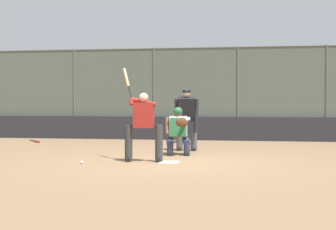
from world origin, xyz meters
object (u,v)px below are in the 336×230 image
at_px(batter_at_plate, 143,124).
at_px(spare_bat_near_backstop, 177,141).
at_px(baseball_loose, 82,162).
at_px(umpire_home, 187,118).
at_px(catcher_behind_plate, 178,130).
at_px(spare_bat_by_padding, 36,141).

xyz_separation_m(batter_at_plate, spare_bat_near_backstop, (-0.11, -5.07, -0.83)).
relative_size(batter_at_plate, baseball_loose, 29.51).
bearing_deg(umpire_home, baseball_loose, 53.86).
bearing_deg(baseball_loose, spare_bat_near_backstop, -103.63).
bearing_deg(catcher_behind_plate, spare_bat_by_padding, -39.58).
distance_m(batter_at_plate, spare_bat_by_padding, 6.49).
distance_m(spare_bat_by_padding, baseball_loose, 6.10).
xyz_separation_m(batter_at_plate, catcher_behind_plate, (-0.62, -1.45, -0.22)).
height_order(batter_at_plate, umpire_home, batter_at_plate).
bearing_deg(batter_at_plate, spare_bat_by_padding, -45.78).
bearing_deg(spare_bat_near_backstop, batter_at_plate, 41.84).
bearing_deg(umpire_home, catcher_behind_plate, 80.80).
height_order(spare_bat_near_backstop, spare_bat_by_padding, same).
xyz_separation_m(spare_bat_by_padding, baseball_loose, (-3.38, 5.07, 0.00)).
distance_m(batter_at_plate, catcher_behind_plate, 1.60).
bearing_deg(spare_bat_near_backstop, baseball_loose, 29.49).
distance_m(umpire_home, spare_bat_near_backstop, 2.80).
distance_m(batter_at_plate, spare_bat_near_backstop, 5.13).
height_order(catcher_behind_plate, umpire_home, umpire_home).
bearing_deg(umpire_home, batter_at_plate, 70.26).
distance_m(batter_at_plate, umpire_home, 2.59).
xyz_separation_m(spare_bat_near_backstop, baseball_loose, (1.38, 5.68, 0.00)).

